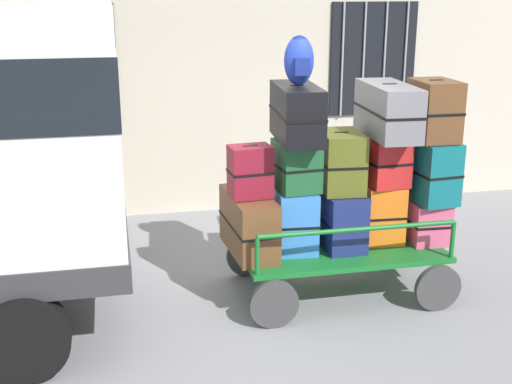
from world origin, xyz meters
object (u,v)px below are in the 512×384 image
at_px(suitcase_left_middle, 250,171).
at_px(suitcase_midright_bottom, 382,213).
at_px(luggage_cart, 338,255).
at_px(suitcase_midright_top, 388,110).
at_px(suitcase_right_bottom, 425,220).
at_px(suitcase_midleft_top, 297,113).
at_px(suitcase_right_top, 434,110).
at_px(suitcase_right_middle, 427,169).
at_px(suitcase_center_bottom, 339,218).
at_px(suitcase_midleft_bottom, 295,220).
at_px(suitcase_center_middle, 341,161).
at_px(backpack, 299,61).
at_px(suitcase_left_bottom, 249,223).
at_px(suitcase_midright_middle, 384,160).
at_px(suitcase_midleft_middle, 296,166).

relative_size(suitcase_left_middle, suitcase_midright_bottom, 0.83).
bearing_deg(suitcase_midright_bottom, luggage_cart, -178.79).
xyz_separation_m(suitcase_midright_top, suitcase_right_bottom, (0.45, -0.04, -1.11)).
distance_m(suitcase_midleft_top, suitcase_right_bottom, 1.75).
bearing_deg(suitcase_right_top, suitcase_right_middle, 90.00).
xyz_separation_m(suitcase_left_middle, suitcase_center_bottom, (0.89, 0.04, -0.53)).
bearing_deg(luggage_cart, suitcase_left_middle, -177.69).
distance_m(suitcase_midleft_bottom, suitcase_midright_bottom, 0.89).
distance_m(suitcase_midleft_top, suitcase_midright_bottom, 1.37).
height_order(suitcase_midleft_top, suitcase_center_middle, suitcase_midleft_top).
bearing_deg(suitcase_left_middle, suitcase_midleft_bottom, 3.25).
height_order(suitcase_midleft_top, suitcase_right_bottom, suitcase_midleft_top).
relative_size(suitcase_midright_bottom, backpack, 1.34).
bearing_deg(suitcase_right_bottom, suitcase_left_bottom, 178.01).
bearing_deg(suitcase_center_bottom, suitcase_left_middle, -177.68).
relative_size(suitcase_center_middle, backpack, 1.37).
bearing_deg(suitcase_left_middle, suitcase_right_middle, 1.56).
distance_m(suitcase_midleft_bottom, suitcase_right_middle, 1.41).
relative_size(suitcase_left_middle, suitcase_midleft_bottom, 0.81).
distance_m(suitcase_right_top, backpack, 1.43).
xyz_separation_m(suitcase_center_bottom, backpack, (-0.45, -0.04, 1.53)).
bearing_deg(suitcase_midright_bottom, suitcase_midleft_top, -179.95).
xyz_separation_m(suitcase_midleft_bottom, suitcase_midright_middle, (0.89, 0.04, 0.53)).
relative_size(suitcase_midleft_top, suitcase_midright_top, 0.92).
height_order(suitcase_midleft_bottom, suitcase_midright_bottom, suitcase_midleft_bottom).
bearing_deg(luggage_cart, suitcase_center_middle, 90.00).
height_order(suitcase_left_bottom, suitcase_midright_middle, suitcase_midright_middle).
relative_size(suitcase_midleft_middle, backpack, 1.09).
xyz_separation_m(luggage_cart, suitcase_right_bottom, (0.89, -0.03, 0.31)).
bearing_deg(suitcase_right_middle, suitcase_midleft_middle, -179.09).
xyz_separation_m(luggage_cart, suitcase_left_middle, (-0.89, -0.04, 0.91)).
bearing_deg(suitcase_midleft_bottom, suitcase_right_bottom, -0.84).
xyz_separation_m(luggage_cart, suitcase_midleft_middle, (-0.45, -0.01, 0.94)).
bearing_deg(suitcase_midleft_middle, suitcase_right_middle, 0.91).
xyz_separation_m(suitcase_center_bottom, suitcase_right_top, (0.89, -0.04, 1.03)).
distance_m(luggage_cart, suitcase_midright_top, 1.49).
height_order(suitcase_left_bottom, suitcase_midright_bottom, suitcase_midright_bottom).
bearing_deg(suitcase_midright_top, backpack, -176.31).
relative_size(suitcase_midleft_top, suitcase_center_middle, 1.50).
distance_m(luggage_cart, suitcase_midleft_top, 1.50).
bearing_deg(suitcase_center_bottom, suitcase_midright_middle, 4.34).
xyz_separation_m(suitcase_midright_bottom, backpack, (-0.90, -0.05, 1.51)).
bearing_deg(suitcase_right_bottom, suitcase_midright_top, 174.26).
bearing_deg(suitcase_midright_middle, suitcase_left_middle, -177.01).
distance_m(suitcase_right_middle, backpack, 1.73).
relative_size(suitcase_midleft_top, suitcase_midright_middle, 1.81).
distance_m(suitcase_midright_bottom, suitcase_right_top, 1.11).
bearing_deg(suitcase_midleft_middle, suitcase_midright_middle, 2.74).
height_order(suitcase_center_bottom, suitcase_right_bottom, suitcase_center_bottom).
height_order(suitcase_left_bottom, suitcase_midright_top, suitcase_midright_top).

